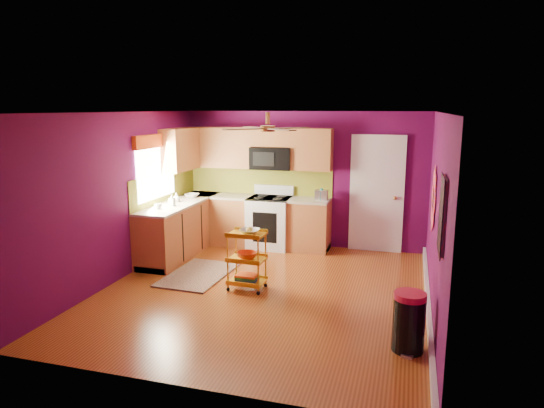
% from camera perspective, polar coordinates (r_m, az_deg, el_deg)
% --- Properties ---
extents(ground, '(5.00, 5.00, 0.00)m').
position_cam_1_polar(ground, '(6.99, -0.94, -10.22)').
color(ground, brown).
rests_on(ground, ground).
extents(room_envelope, '(4.54, 5.04, 2.52)m').
position_cam_1_polar(room_envelope, '(6.56, -0.76, 3.14)').
color(room_envelope, '#540944').
rests_on(room_envelope, ground).
extents(lower_cabinets, '(2.81, 2.31, 0.94)m').
position_cam_1_polar(lower_cabinets, '(8.93, -5.81, -2.57)').
color(lower_cabinets, brown).
rests_on(lower_cabinets, ground).
extents(electric_range, '(0.76, 0.66, 1.13)m').
position_cam_1_polar(electric_range, '(8.99, -0.25, -2.10)').
color(electric_range, white).
rests_on(electric_range, ground).
extents(upper_cabinetry, '(2.80, 2.30, 1.26)m').
position_cam_1_polar(upper_cabinetry, '(9.00, -4.52, 6.38)').
color(upper_cabinetry, brown).
rests_on(upper_cabinetry, ground).
extents(left_window, '(0.08, 1.35, 1.08)m').
position_cam_1_polar(left_window, '(8.40, -13.50, 5.33)').
color(left_window, white).
rests_on(left_window, ground).
extents(panel_door, '(0.95, 0.11, 2.15)m').
position_cam_1_polar(panel_door, '(8.84, 12.21, 1.00)').
color(panel_door, white).
rests_on(panel_door, ground).
extents(right_wall_art, '(0.04, 2.74, 1.04)m').
position_cam_1_polar(right_wall_art, '(5.99, 18.82, -0.09)').
color(right_wall_art, black).
rests_on(right_wall_art, ground).
extents(ceiling_fan, '(1.01, 1.01, 0.26)m').
position_cam_1_polar(ceiling_fan, '(6.70, -0.50, 8.95)').
color(ceiling_fan, '#BF8C3F').
rests_on(ceiling_fan, ground).
extents(shag_rug, '(0.91, 1.42, 0.02)m').
position_cam_1_polar(shag_rug, '(7.70, -8.65, -8.19)').
color(shag_rug, black).
rests_on(shag_rug, ground).
extents(rolling_cart, '(0.52, 0.39, 0.93)m').
position_cam_1_polar(rolling_cart, '(6.92, -2.93, -6.29)').
color(rolling_cart, gold).
rests_on(rolling_cart, ground).
extents(trash_can, '(0.42, 0.43, 0.65)m').
position_cam_1_polar(trash_can, '(5.49, 15.80, -13.21)').
color(trash_can, black).
rests_on(trash_can, ground).
extents(teal_kettle, '(0.18, 0.18, 0.21)m').
position_cam_1_polar(teal_kettle, '(8.71, 5.84, 1.04)').
color(teal_kettle, teal).
rests_on(teal_kettle, lower_cabinets).
extents(toaster, '(0.22, 0.15, 0.18)m').
position_cam_1_polar(toaster, '(8.69, 5.82, 1.07)').
color(toaster, beige).
rests_on(toaster, lower_cabinets).
extents(soap_bottle_a, '(0.09, 0.09, 0.20)m').
position_cam_1_polar(soap_bottle_a, '(8.29, -11.69, 0.46)').
color(soap_bottle_a, '#EA3F72').
rests_on(soap_bottle_a, lower_cabinets).
extents(soap_bottle_b, '(0.13, 0.13, 0.16)m').
position_cam_1_polar(soap_bottle_b, '(8.61, -11.19, 0.76)').
color(soap_bottle_b, white).
rests_on(soap_bottle_b, lower_cabinets).
extents(counter_dish, '(0.25, 0.25, 0.06)m').
position_cam_1_polar(counter_dish, '(9.05, -9.41, 1.00)').
color(counter_dish, white).
rests_on(counter_dish, lower_cabinets).
extents(counter_cup, '(0.11, 0.11, 0.09)m').
position_cam_1_polar(counter_cup, '(8.10, -13.23, -0.26)').
color(counter_cup, white).
rests_on(counter_cup, lower_cabinets).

